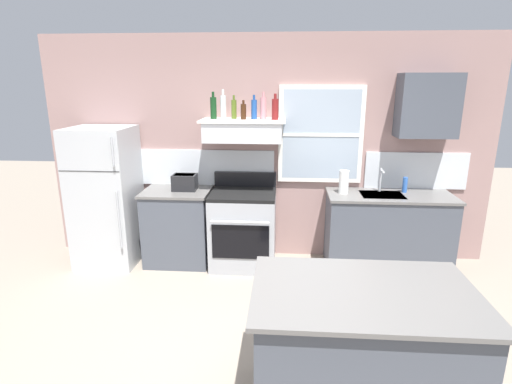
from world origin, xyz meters
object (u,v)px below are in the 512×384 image
at_px(dish_soap_bottle, 405,185).
at_px(bottle_blue_liqueur, 254,109).
at_px(bottle_red_label_wine, 275,109).
at_px(bottle_brown_stout, 243,111).
at_px(bottle_olive_oil_square, 234,109).
at_px(toaster, 185,182).
at_px(bottle_dark_green_wine, 213,108).
at_px(paper_towel_roll, 344,182).
at_px(refrigerator, 106,197).
at_px(bottle_clear_tall, 223,107).
at_px(bottle_rose_pink, 263,108).
at_px(kitchen_island, 360,353).
at_px(stove_range, 243,228).

bearing_deg(dish_soap_bottle, bottle_blue_liqueur, -179.21).
bearing_deg(bottle_red_label_wine, bottle_brown_stout, 176.24).
bearing_deg(bottle_olive_oil_square, bottle_blue_liqueur, -7.91).
bearing_deg(bottle_olive_oil_square, toaster, -170.89).
xyz_separation_m(bottle_dark_green_wine, bottle_red_label_wine, (0.70, -0.06, -0.01)).
height_order(paper_towel_roll, dish_soap_bottle, paper_towel_roll).
relative_size(refrigerator, bottle_blue_liqueur, 6.12).
xyz_separation_m(bottle_clear_tall, bottle_rose_pink, (0.46, 0.00, -0.01)).
xyz_separation_m(refrigerator, bottle_dark_green_wine, (1.31, 0.14, 1.05)).
bearing_deg(bottle_dark_green_wine, kitchen_island, -60.19).
bearing_deg(bottle_olive_oil_square, bottle_red_label_wine, -10.69).
bearing_deg(refrigerator, bottle_blue_liqueur, 4.39).
distance_m(bottle_olive_oil_square, bottle_rose_pink, 0.34).
distance_m(refrigerator, stove_range, 1.69).
xyz_separation_m(bottle_olive_oil_square, bottle_rose_pink, (0.34, 0.00, 0.02)).
bearing_deg(refrigerator, bottle_dark_green_wine, 6.10).
bearing_deg(bottle_red_label_wine, dish_soap_bottle, 3.05).
distance_m(bottle_dark_green_wine, bottle_clear_tall, 0.11).
relative_size(bottle_rose_pink, kitchen_island, 0.22).
height_order(bottle_rose_pink, dish_soap_bottle, bottle_rose_pink).
bearing_deg(kitchen_island, bottle_clear_tall, 117.48).
relative_size(bottle_brown_stout, dish_soap_bottle, 1.19).
bearing_deg(bottle_dark_green_wine, bottle_olive_oil_square, 7.08).
bearing_deg(bottle_clear_tall, kitchen_island, -62.52).
bearing_deg(dish_soap_bottle, bottle_rose_pink, 179.69).
distance_m(bottle_olive_oil_square, kitchen_island, 2.95).
xyz_separation_m(dish_soap_bottle, kitchen_island, (-0.89, -2.35, -0.54)).
height_order(bottle_clear_tall, bottle_blue_liqueur, bottle_clear_tall).
xyz_separation_m(bottle_rose_pink, dish_soap_bottle, (1.65, -0.01, -0.87)).
distance_m(bottle_clear_tall, paper_towel_roll, 1.63).
xyz_separation_m(bottle_olive_oil_square, dish_soap_bottle, (1.99, -0.01, -0.86)).
bearing_deg(refrigerator, stove_range, 0.79).
relative_size(bottle_blue_liqueur, paper_towel_roll, 1.00).
bearing_deg(dish_soap_bottle, bottle_olive_oil_square, 179.76).
relative_size(refrigerator, kitchen_island, 1.18).
bearing_deg(bottle_blue_liqueur, bottle_brown_stout, -164.21).
bearing_deg(bottle_rose_pink, dish_soap_bottle, -0.31).
distance_m(dish_soap_bottle, kitchen_island, 2.57).
bearing_deg(bottle_blue_liqueur, bottle_red_label_wine, -13.35).
bearing_deg(stove_range, paper_towel_roll, 1.84).
height_order(toaster, bottle_rose_pink, bottle_rose_pink).
height_order(bottle_clear_tall, kitchen_island, bottle_clear_tall).
relative_size(refrigerator, bottle_dark_green_wine, 5.45).
height_order(stove_range, bottle_dark_green_wine, bottle_dark_green_wine).
bearing_deg(stove_range, bottle_olive_oil_square, 127.36).
height_order(bottle_clear_tall, bottle_red_label_wine, bottle_clear_tall).
height_order(refrigerator, paper_towel_roll, refrigerator).
bearing_deg(paper_towel_roll, bottle_blue_liqueur, 175.83).
xyz_separation_m(bottle_dark_green_wine, bottle_clear_tall, (0.11, 0.03, 0.01)).
height_order(refrigerator, dish_soap_bottle, refrigerator).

